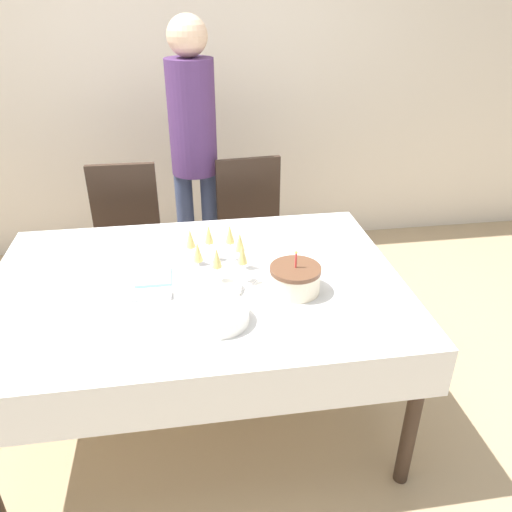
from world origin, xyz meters
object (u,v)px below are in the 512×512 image
Objects in this scene: birthday_cake at (295,279)px; champagne_tray at (219,256)px; plate_stack_main at (218,315)px; person_standing at (193,138)px; dining_chair_far_left at (127,239)px; dining_chair_far_right at (253,230)px; plate_stack_dessert at (221,287)px.

champagne_tray is at bearing 145.70° from birthday_cake.
plate_stack_main is (-0.33, -0.17, -0.03)m from birthday_cake.
birthday_cake is at bearing -74.88° from person_standing.
person_standing is (-0.02, 1.45, 0.28)m from plate_stack_main.
dining_chair_far_left is 2.58× the size of champagne_tray.
champagne_tray is at bearing -87.27° from person_standing.
dining_chair_far_right is 2.58× the size of champagne_tray.
plate_stack_dessert is (-0.30, 0.05, -0.04)m from birthday_cake.
dining_chair_far_right is 4.50× the size of birthday_cake.
birthday_cake is at bearing -88.94° from dining_chair_far_right.
plate_stack_main is (0.46, -1.24, 0.26)m from dining_chair_far_left.
plate_stack_dessert is at bearing -105.42° from dining_chair_far_right.
dining_chair_far_left and dining_chair_far_right have the same top height.
champagne_tray is 0.17m from plate_stack_dessert.
person_standing is at bearing 92.73° from champagne_tray.
plate_stack_dessert is at bearing 82.55° from plate_stack_main.
plate_stack_dessert is at bearing -92.78° from champagne_tray.
plate_stack_dessert is (0.48, -1.03, 0.24)m from dining_chair_far_left.
person_standing is (-0.05, 1.08, 0.23)m from champagne_tray.
plate_stack_main is at bearing -104.08° from dining_chair_far_right.
dining_chair_far_right is 4.04× the size of plate_stack_main.
birthday_cake is 0.31m from plate_stack_dessert.
plate_stack_main is 0.22m from plate_stack_dessert.
plate_stack_main is 0.14× the size of person_standing.
person_standing reaches higher than plate_stack_main.
plate_stack_main is (-0.04, -0.37, -0.05)m from champagne_tray.
birthday_cake reaches higher than plate_stack_dessert.
birthday_cake is 0.57× the size of champagne_tray.
dining_chair_far_right is 0.96m from champagne_tray.
champagne_tray is at bearing 84.50° from plate_stack_main.
champagne_tray reaches higher than plate_stack_dessert.
dining_chair_far_right reaches higher than birthday_cake.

